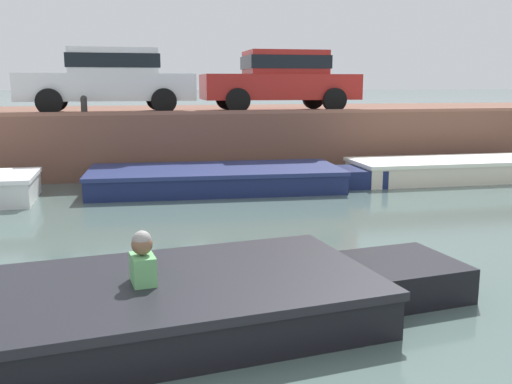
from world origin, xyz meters
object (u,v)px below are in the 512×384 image
at_px(boat_moored_east_cream, 467,169).
at_px(motorboat_passing, 73,316).
at_px(car_left_inner_white, 109,78).
at_px(car_centre_red, 281,78).
at_px(mooring_bollard_mid, 84,105).
at_px(boat_moored_central_navy, 227,178).

relative_size(boat_moored_east_cream, motorboat_passing, 0.81).
bearing_deg(boat_moored_east_cream, car_left_inner_white, 160.44).
bearing_deg(car_centre_red, boat_moored_east_cream, -37.44).
height_order(car_centre_red, mooring_bollard_mid, car_centre_red).
relative_size(motorboat_passing, car_centre_red, 1.83).
bearing_deg(car_centre_red, boat_moored_central_navy, -123.54).
bearing_deg(car_left_inner_white, boat_moored_east_cream, -19.56).
distance_m(boat_moored_east_cream, motorboat_passing, 10.75).
height_order(motorboat_passing, car_left_inner_white, car_left_inner_white).
distance_m(boat_moored_central_navy, car_centre_red, 4.09).
bearing_deg(mooring_bollard_mid, motorboat_passing, -87.05).
xyz_separation_m(boat_moored_central_navy, car_centre_red, (1.93, 2.91, 2.12)).
xyz_separation_m(boat_moored_east_cream, car_centre_red, (-3.76, 2.88, 2.11)).
height_order(boat_moored_central_navy, boat_moored_east_cream, boat_moored_east_cream).
height_order(boat_moored_east_cream, motorboat_passing, motorboat_passing).
bearing_deg(boat_moored_central_navy, mooring_bollard_mid, 149.64).
bearing_deg(boat_moored_east_cream, boat_moored_central_navy, -179.71).
bearing_deg(mooring_bollard_mid, boat_moored_central_navy, -30.36).
bearing_deg(car_centre_red, motorboat_passing, -114.46).
bearing_deg(boat_moored_east_cream, mooring_bollard_mid, 168.82).
bearing_deg(motorboat_passing, boat_moored_east_cream, 40.09).
xyz_separation_m(motorboat_passing, car_centre_red, (4.46, 9.80, 2.12)).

